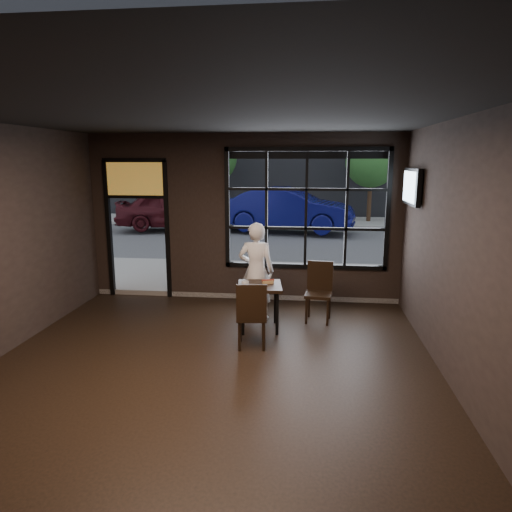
# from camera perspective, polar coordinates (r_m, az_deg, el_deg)

# --- Properties ---
(floor) EXTENTS (6.00, 7.00, 0.02)m
(floor) POSITION_cam_1_polar(r_m,az_deg,el_deg) (5.91, -6.51, -15.46)
(floor) COLOR black
(floor) RESTS_ON ground
(ceiling) EXTENTS (6.00, 7.00, 0.02)m
(ceiling) POSITION_cam_1_polar(r_m,az_deg,el_deg) (5.28, -7.37, 17.34)
(ceiling) COLOR black
(ceiling) RESTS_ON ground
(wall_right) EXTENTS (0.04, 7.00, 3.20)m
(wall_right) POSITION_cam_1_polar(r_m,az_deg,el_deg) (5.52, 25.03, -0.74)
(wall_right) COLOR black
(wall_right) RESTS_ON ground
(window_frame) EXTENTS (3.06, 0.12, 2.28)m
(window_frame) POSITION_cam_1_polar(r_m,az_deg,el_deg) (8.66, 6.28, 5.86)
(window_frame) COLOR black
(window_frame) RESTS_ON ground
(stained_transom) EXTENTS (1.20, 0.06, 0.70)m
(stained_transom) POSITION_cam_1_polar(r_m,az_deg,el_deg) (9.24, -14.85, 9.34)
(stained_transom) COLOR orange
(stained_transom) RESTS_ON ground
(street_asphalt) EXTENTS (60.00, 41.00, 0.04)m
(street_asphalt) POSITION_cam_1_polar(r_m,az_deg,el_deg) (29.26, 4.08, 6.54)
(street_asphalt) COLOR #545456
(street_asphalt) RESTS_ON ground
(building_across) EXTENTS (28.00, 12.00, 15.00)m
(building_across) POSITION_cam_1_polar(r_m,az_deg,el_deg) (28.54, 4.22, 21.55)
(building_across) COLOR #5B5956
(building_across) RESTS_ON ground
(cafe_table) EXTENTS (0.77, 0.77, 0.75)m
(cafe_table) POSITION_cam_1_polar(r_m,az_deg,el_deg) (7.42, 0.47, -6.36)
(cafe_table) COLOR black
(cafe_table) RESTS_ON floor
(chair_near) EXTENTS (0.48, 0.48, 1.00)m
(chair_near) POSITION_cam_1_polar(r_m,az_deg,el_deg) (6.71, -0.54, -7.26)
(chair_near) COLOR black
(chair_near) RESTS_ON floor
(chair_window) EXTENTS (0.49, 0.49, 1.01)m
(chair_window) POSITION_cam_1_polar(r_m,az_deg,el_deg) (7.80, 7.82, -4.56)
(chair_window) COLOR black
(chair_window) RESTS_ON floor
(man) EXTENTS (0.63, 0.42, 1.68)m
(man) POSITION_cam_1_polar(r_m,az_deg,el_deg) (7.80, 0.02, -1.89)
(man) COLOR white
(man) RESTS_ON floor
(hotdog) EXTENTS (0.21, 0.14, 0.06)m
(hotdog) POSITION_cam_1_polar(r_m,az_deg,el_deg) (7.39, 1.50, -3.23)
(hotdog) COLOR tan
(hotdog) RESTS_ON cafe_table
(cup) EXTENTS (0.12, 0.12, 0.10)m
(cup) POSITION_cam_1_polar(r_m,az_deg,el_deg) (7.17, -1.37, -3.54)
(cup) COLOR silver
(cup) RESTS_ON cafe_table
(tv) EXTENTS (0.12, 1.02, 0.60)m
(tv) POSITION_cam_1_polar(r_m,az_deg,el_deg) (8.00, 18.94, 8.19)
(tv) COLOR black
(tv) RESTS_ON wall_right
(navy_car) EXTENTS (5.09, 2.48, 1.61)m
(navy_car) POSITION_cam_1_polar(r_m,az_deg,el_deg) (17.14, 4.03, 5.85)
(navy_car) COLOR #0A0C4A
(navy_car) RESTS_ON street_asphalt
(maroon_car) EXTENTS (4.69, 2.63, 1.51)m
(maroon_car) POSITION_cam_1_polar(r_m,az_deg,el_deg) (17.92, -10.09, 5.80)
(maroon_car) COLOR #3B0D13
(maroon_car) RESTS_ON street_asphalt
(tree_left) EXTENTS (2.34, 2.34, 3.99)m
(tree_left) POSITION_cam_1_polar(r_m,az_deg,el_deg) (20.51, -5.73, 12.14)
(tree_left) COLOR #332114
(tree_left) RESTS_ON street_asphalt
(tree_right) EXTENTS (2.17, 2.17, 3.71)m
(tree_right) POSITION_cam_1_polar(r_m,az_deg,el_deg) (20.36, 14.21, 11.30)
(tree_right) COLOR #332114
(tree_right) RESTS_ON street_asphalt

